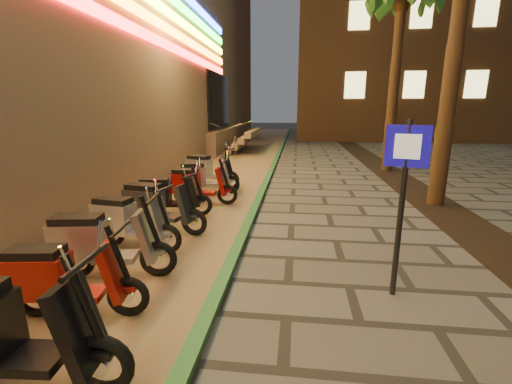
# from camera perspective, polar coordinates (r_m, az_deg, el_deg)

# --- Properties ---
(parking_strip) EXTENTS (3.40, 60.00, 0.01)m
(parking_strip) POSITION_cam_1_polar(r_m,az_deg,el_deg) (12.39, -5.74, 2.61)
(parking_strip) COLOR #8C7251
(parking_strip) RESTS_ON ground
(green_curb) EXTENTS (0.18, 60.00, 0.10)m
(green_curb) POSITION_cam_1_polar(r_m,az_deg,el_deg) (12.13, 2.13, 2.65)
(green_curb) COLOR #286B33
(green_curb) RESTS_ON ground
(planting_strip) EXTENTS (1.20, 40.00, 0.02)m
(planting_strip) POSITION_cam_1_polar(r_m,az_deg,el_deg) (8.07, 32.55, -5.53)
(planting_strip) COLOR black
(planting_strip) RESTS_ON ground
(palm_d) EXTENTS (2.97, 3.02, 7.16)m
(palm_d) POSITION_cam_1_polar(r_m,az_deg,el_deg) (14.75, 23.05, 26.71)
(palm_d) COLOR #472D19
(palm_d) RESTS_ON ground
(pedestrian_sign) EXTENTS (0.48, 0.18, 2.25)m
(pedestrian_sign) POSITION_cam_1_polar(r_m,az_deg,el_deg) (4.52, 23.35, 0.96)
(pedestrian_sign) COLOR black
(pedestrian_sign) RESTS_ON ground
(scooter_5) EXTENTS (1.59, 0.64, 1.12)m
(scooter_5) POSITION_cam_1_polar(r_m,az_deg,el_deg) (4.60, -29.86, -12.38)
(scooter_5) COLOR black
(scooter_5) RESTS_ON ground
(scooter_6) EXTENTS (1.73, 0.72, 1.21)m
(scooter_6) POSITION_cam_1_polar(r_m,az_deg,el_deg) (5.36, -24.74, -7.72)
(scooter_6) COLOR black
(scooter_6) RESTS_ON ground
(scooter_7) EXTENTS (1.64, 0.68, 1.15)m
(scooter_7) POSITION_cam_1_polar(r_m,az_deg,el_deg) (6.31, -20.72, -4.45)
(scooter_7) COLOR black
(scooter_7) RESTS_ON ground
(scooter_8) EXTENTS (1.74, 0.77, 1.22)m
(scooter_8) POSITION_cam_1_polar(r_m,az_deg,el_deg) (6.99, -16.36, -2.12)
(scooter_8) COLOR black
(scooter_8) RESTS_ON ground
(scooter_9) EXTENTS (1.62, 0.70, 1.14)m
(scooter_9) POSITION_cam_1_polar(r_m,az_deg,el_deg) (7.90, -14.73, -0.50)
(scooter_9) COLOR black
(scooter_9) RESTS_ON ground
(scooter_10) EXTENTS (1.67, 0.58, 1.18)m
(scooter_10) POSITION_cam_1_polar(r_m,az_deg,el_deg) (8.77, -9.96, 1.24)
(scooter_10) COLOR black
(scooter_10) RESTS_ON ground
(scooter_11) EXTENTS (1.67, 0.85, 1.18)m
(scooter_11) POSITION_cam_1_polar(r_m,az_deg,el_deg) (9.71, -8.95, 2.51)
(scooter_11) COLOR black
(scooter_11) RESTS_ON ground
(scooter_12) EXTENTS (1.77, 0.90, 1.25)m
(scooter_12) POSITION_cam_1_polar(r_m,az_deg,el_deg) (10.76, -8.21, 3.77)
(scooter_12) COLOR black
(scooter_12) RESTS_ON ground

